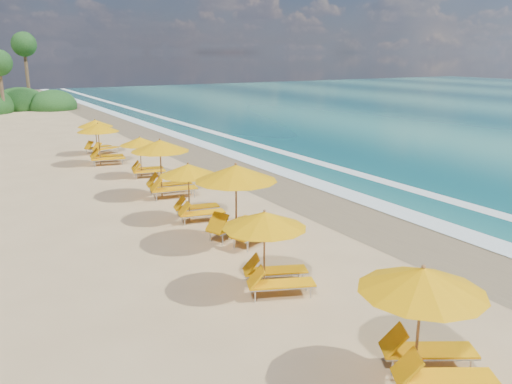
# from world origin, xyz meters

# --- Properties ---
(ground) EXTENTS (160.00, 160.00, 0.00)m
(ground) POSITION_xyz_m (0.00, 0.00, 0.00)
(ground) COLOR tan
(ground) RESTS_ON ground
(wet_sand) EXTENTS (4.00, 160.00, 0.01)m
(wet_sand) POSITION_xyz_m (4.00, 0.00, 0.01)
(wet_sand) COLOR #877650
(wet_sand) RESTS_ON ground
(surf_foam) EXTENTS (4.00, 160.00, 0.01)m
(surf_foam) POSITION_xyz_m (6.70, 0.00, 0.03)
(surf_foam) COLOR white
(surf_foam) RESTS_ON ground
(station_2) EXTENTS (3.13, 3.13, 2.34)m
(station_2) POSITION_xyz_m (-1.99, -9.61, 1.31)
(station_2) COLOR olive
(station_2) RESTS_ON ground
(station_3) EXTENTS (2.82, 2.78, 2.18)m
(station_3) POSITION_xyz_m (-2.38, -4.82, 1.22)
(station_3) COLOR olive
(station_3) RESTS_ON ground
(station_4) EXTENTS (3.43, 3.38, 2.65)m
(station_4) POSITION_xyz_m (-1.32, -1.27, 1.49)
(station_4) COLOR olive
(station_4) RESTS_ON ground
(station_5) EXTENTS (2.58, 2.46, 2.14)m
(station_5) POSITION_xyz_m (-1.64, 1.71, 1.20)
(station_5) COLOR olive
(station_5) RESTS_ON ground
(station_6) EXTENTS (2.96, 2.82, 2.49)m
(station_6) POSITION_xyz_m (-1.32, 5.35, 1.40)
(station_6) COLOR olive
(station_6) RESTS_ON ground
(station_7) EXTENTS (2.45, 2.35, 2.01)m
(station_7) POSITION_xyz_m (-0.92, 9.38, 1.12)
(station_7) COLOR olive
(station_7) RESTS_ON ground
(station_8) EXTENTS (2.76, 2.64, 2.30)m
(station_8) POSITION_xyz_m (-1.89, 13.40, 1.29)
(station_8) COLOR olive
(station_8) RESTS_ON ground
(station_9) EXTENTS (2.74, 2.70, 2.13)m
(station_9) POSITION_xyz_m (-1.30, 16.59, 1.19)
(station_9) COLOR olive
(station_9) RESTS_ON ground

